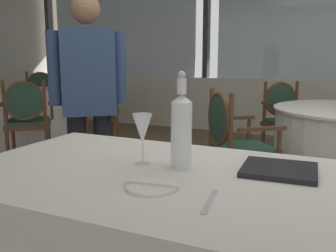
{
  "coord_description": "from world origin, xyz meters",
  "views": [
    {
      "loc": [
        0.39,
        -2.17,
        1.17
      ],
      "look_at": [
        -0.27,
        -0.74,
        0.88
      ],
      "focal_mm": 39.87,
      "sensor_mm": 36.0,
      "label": 1
    }
  ],
  "objects": [
    {
      "name": "wine_glass",
      "position": [
        -0.3,
        -0.91,
        0.89
      ],
      "size": [
        0.08,
        0.08,
        0.2
      ],
      "color": "white",
      "rests_on": "foreground_table"
    },
    {
      "name": "menu_book",
      "position": [
        0.21,
        -0.79,
        0.76
      ],
      "size": [
        0.28,
        0.26,
        0.02
      ],
      "primitive_type": "cube",
      "rotation": [
        0.0,
        0.0,
        0.06
      ],
      "color": "black",
      "rests_on": "foreground_table"
    },
    {
      "name": "water_bottle",
      "position": [
        -0.14,
        -0.88,
        0.9
      ],
      "size": [
        0.08,
        0.08,
        0.37
      ],
      "color": "white",
      "rests_on": "foreground_table"
    },
    {
      "name": "window_wall_far",
      "position": [
        0.0,
        3.62,
        1.1
      ],
      "size": [
        10.2,
        0.14,
        2.75
      ],
      "color": "silver",
      "rests_on": "ground_plane"
    },
    {
      "name": "diner_person_0",
      "position": [
        -1.19,
        -0.05,
        0.9
      ],
      "size": [
        0.42,
        0.39,
        1.59
      ],
      "rotation": [
        0.0,
        0.0,
        2.28
      ],
      "color": "black",
      "rests_on": "ground_plane"
    },
    {
      "name": "dining_chair_1_1",
      "position": [
        -3.89,
        2.31,
        0.56
      ],
      "size": [
        0.66,
        0.65,
        0.96
      ],
      "rotation": [
        0.0,
        0.0,
        5.39
      ],
      "color": "brown",
      "rests_on": "ground_plane"
    },
    {
      "name": "dining_chair_0_3",
      "position": [
        -0.33,
        0.61,
        0.54
      ],
      "size": [
        0.65,
        0.66,
        0.92
      ],
      "rotation": [
        0.0,
        0.0,
        13.23
      ],
      "color": "brown",
      "rests_on": "ground_plane"
    },
    {
      "name": "ground_plane",
      "position": [
        0.0,
        0.0,
        0.0
      ],
      "size": [
        13.26,
        13.26,
        0.0
      ],
      "primitive_type": "plane",
      "color": "#756047"
    },
    {
      "name": "dining_chair_1_3",
      "position": [
        -2.69,
        0.83,
        0.55
      ],
      "size": [
        0.66,
        0.65,
        0.94
      ],
      "rotation": [
        0.0,
        0.0,
        8.54
      ],
      "color": "brown",
      "rests_on": "ground_plane"
    },
    {
      "name": "side_plate",
      "position": [
        -0.14,
        -1.14,
        0.76
      ],
      "size": [
        0.17,
        0.17,
        0.01
      ],
      "primitive_type": "cylinder",
      "color": "white",
      "rests_on": "foreground_table"
    },
    {
      "name": "butter_knife",
      "position": [
        -0.14,
        -1.14,
        0.76
      ],
      "size": [
        0.19,
        0.04,
        0.0
      ],
      "primitive_type": "cube",
      "rotation": [
        0.0,
        0.0,
        0.14
      ],
      "color": "silver",
      "rests_on": "foreground_table"
    },
    {
      "name": "background_table_1",
      "position": [
        -3.29,
        1.57,
        0.38
      ],
      "size": [
        1.05,
        1.05,
        0.75
      ],
      "color": "silver",
      "rests_on": "ground_plane"
    },
    {
      "name": "dining_chair_1_0",
      "position": [
        -2.55,
        2.17,
        0.56
      ],
      "size": [
        0.65,
        0.66,
        0.95
      ],
      "rotation": [
        0.0,
        0.0,
        3.82
      ],
      "color": "brown",
      "rests_on": "ground_plane"
    },
    {
      "name": "dining_chair_0_2",
      "position": [
        -0.14,
        2.15,
        0.53
      ],
      "size": [
        0.66,
        0.65,
        0.9
      ],
      "rotation": [
        0.0,
        0.0,
        11.66
      ],
      "color": "brown",
      "rests_on": "ground_plane"
    },
    {
      "name": "dinner_fork",
      "position": [
        0.07,
        -1.17,
        0.75
      ],
      "size": [
        0.04,
        0.19,
        0.0
      ],
      "primitive_type": "cube",
      "rotation": [
        0.0,
        0.0,
        1.7
      ],
      "color": "silver",
      "rests_on": "foreground_table"
    }
  ]
}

